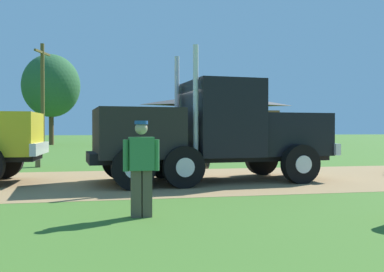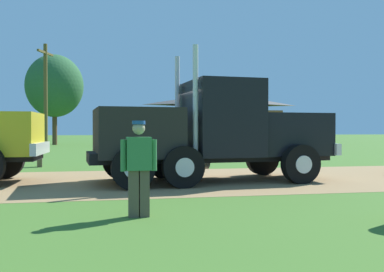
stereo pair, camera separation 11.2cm
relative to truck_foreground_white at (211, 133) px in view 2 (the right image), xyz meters
The scene contains 9 objects.
ground_plane 1.50m from the truck_foreground_white, 37.99° to the left, with size 200.00×200.00×0.00m, color #416B26.
dirt_track 1.50m from the truck_foreground_white, 37.99° to the left, with size 120.00×6.55×0.01m, color #97774D.
truck_foreground_white is the anchor object (origin of this frame).
visitor_standing_near 5.27m from the truck_foreground_white, 116.73° to the right, with size 0.61×0.27×1.60m.
visitor_far_side 7.96m from the truck_foreground_white, 132.69° to the left, with size 0.31×0.68×1.72m.
shed_building 29.83m from the truck_foreground_white, 74.47° to the left, with size 10.85×6.55×4.91m.
utility_pole_near 20.59m from the truck_foreground_white, 109.53° to the left, with size 0.81×2.14×7.23m.
tree_mid 32.17m from the truck_foreground_white, 103.59° to the left, with size 5.30×5.30×8.43m.
tree_right 40.59m from the truck_foreground_white, 78.09° to the left, with size 3.89×3.89×6.31m.
Camera 2 is at (-3.44, -12.48, 1.46)m, focal length 41.45 mm.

